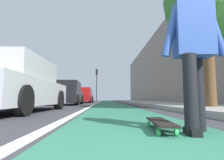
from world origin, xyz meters
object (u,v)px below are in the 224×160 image
skateboard (160,123)px  skater_person (193,46)px  parked_car_near (17,86)px  street_tree_near (206,1)px  parked_car_mid (67,94)px  parked_car_far (82,96)px  traffic_light (97,79)px  parked_car_end (85,96)px

skateboard → skater_person: skater_person is taller
parked_car_near → street_tree_near: size_ratio=0.94×
parked_car_mid → parked_car_far: parked_car_mid is taller
parked_car_mid → skateboard: bearing=-162.8°
parked_car_near → traffic_light: size_ratio=1.01×
skateboard → parked_car_mid: 10.31m
skater_person → parked_car_end: size_ratio=0.40×
parked_car_far → traffic_light: (6.60, -1.15, 2.36)m
parked_car_mid → street_tree_near: (-6.48, -5.58, 2.74)m
skater_person → street_tree_near: (3.50, -2.20, 2.50)m
parked_car_near → parked_car_far: 13.26m
skateboard → skater_person: (-0.15, -0.35, 0.84)m
parked_car_mid → parked_car_far: bearing=-1.4°
traffic_light → street_tree_near: (-19.74, -4.27, 0.38)m
skateboard → street_tree_near: bearing=-37.2°
traffic_light → street_tree_near: size_ratio=0.93×
parked_car_far → street_tree_near: (-13.14, -5.43, 2.74)m
skateboard → parked_car_mid: (9.83, 3.04, 0.60)m
parked_car_near → parked_car_end: bearing=0.1°
skater_person → street_tree_near: street_tree_near is taller
parked_car_far → parked_car_near: bearing=179.0°
skateboard → parked_car_near: parked_car_near is taller
skater_person → street_tree_near: 4.83m
skateboard → parked_car_far: (16.49, 2.88, 0.60)m
parked_car_near → parked_car_end: size_ratio=1.08×
traffic_light → parked_car_mid: bearing=174.4°
parked_car_near → parked_car_mid: size_ratio=1.10×
parked_car_mid → skater_person: bearing=-161.3°
parked_car_mid → parked_car_end: (12.52, 0.11, 0.02)m
parked_car_end → traffic_light: size_ratio=0.93×
parked_car_near → traffic_light: traffic_light is taller
skateboard → parked_car_mid: parked_car_mid is taller
parked_car_near → parked_car_far: size_ratio=1.03×
skater_person → parked_car_mid: bearing=18.7°
parked_car_far → traffic_light: 7.10m
skateboard → parked_car_near: size_ratio=0.19×
skater_person → parked_car_mid: skater_person is taller
skater_person → parked_car_far: (16.64, 3.22, -0.24)m
traffic_light → skateboard: bearing=-175.7°
skater_person → parked_car_far: skater_person is taller
skater_person → parked_car_mid: 10.54m
skateboard → parked_car_far: bearing=9.9°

